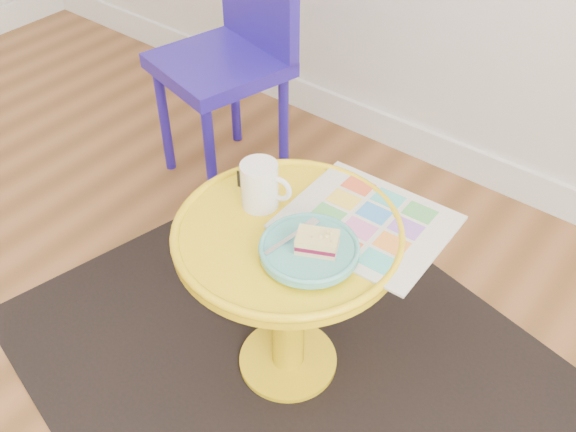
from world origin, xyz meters
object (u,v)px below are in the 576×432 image
Objects in this scene: newspaper at (367,222)px; side_table at (288,273)px; chair at (235,44)px; plate at (309,250)px; mug at (261,184)px.

side_table is at bearing -135.48° from newspaper.
chair is at bearing 148.47° from newspaper.
side_table is 2.45× the size of plate.
newspaper is at bearing -16.15° from chair.
side_table is 0.21m from mug.
side_table is at bearing -30.06° from mug.
mug is at bearing 160.37° from plate.
newspaper is at bearing 46.51° from side_table.
newspaper is 1.67× the size of plate.
chair is 6.95× the size of mug.
newspaper reaches higher than side_table.
side_table is at bearing -27.03° from chair.
side_table is 0.21m from newspaper.
mug reaches higher than plate.
mug is at bearing -158.50° from newspaper.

